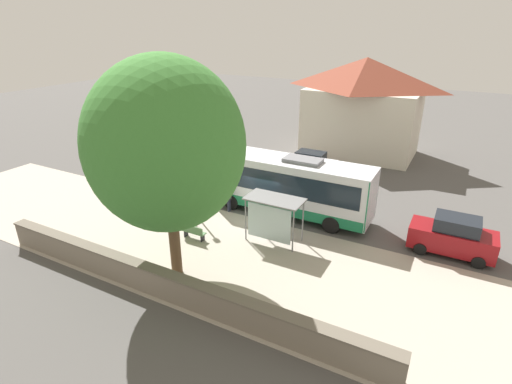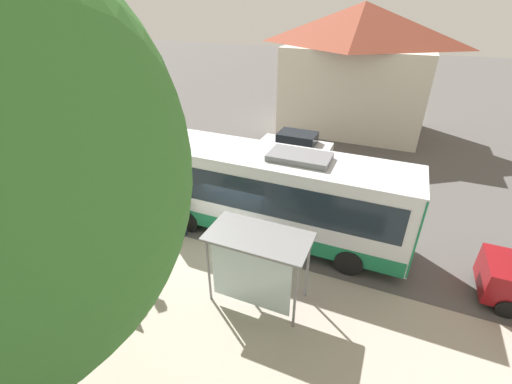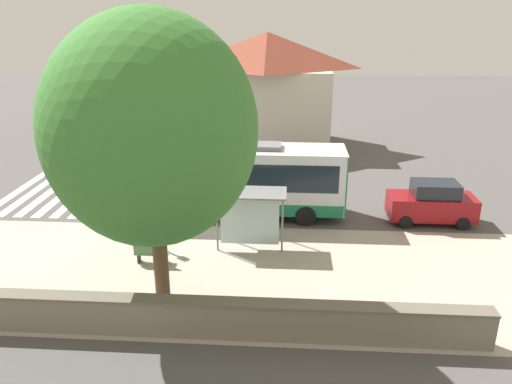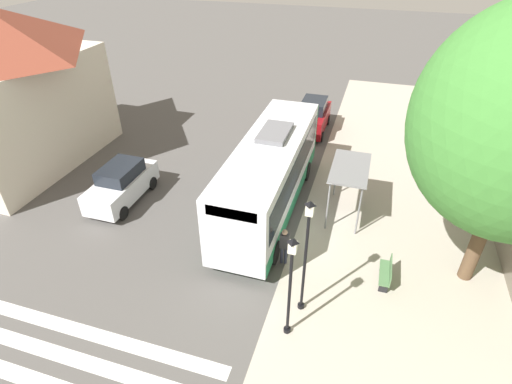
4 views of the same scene
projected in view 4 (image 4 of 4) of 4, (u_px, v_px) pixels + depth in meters
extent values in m
plane|color=#514F4C|center=(297.00, 231.00, 17.82)|extent=(120.00, 120.00, 0.00)
cube|color=#ADA393|center=(402.00, 251.00, 16.71)|extent=(9.00, 44.00, 0.02)
cube|color=silver|center=(102.00, 337.00, 13.21)|extent=(9.00, 0.50, 0.01)
cube|color=silver|center=(84.00, 362.00, 12.46)|extent=(9.00, 0.50, 0.01)
cube|color=beige|center=(15.00, 113.00, 21.61)|extent=(6.15, 9.42, 5.78)
cube|color=silver|center=(270.00, 172.00, 18.17)|extent=(2.50, 10.06, 3.08)
cube|color=black|center=(270.00, 165.00, 17.95)|extent=(2.54, 9.25, 1.36)
cube|color=#197247|center=(269.00, 195.00, 18.86)|extent=(2.54, 9.86, 0.62)
cube|color=#197247|center=(294.00, 128.00, 22.15)|extent=(2.54, 0.06, 2.96)
cube|color=black|center=(231.00, 213.00, 13.52)|extent=(1.88, 0.08, 0.43)
cube|color=slate|center=(275.00, 133.00, 17.86)|extent=(1.25, 2.21, 0.22)
cylinder|color=black|center=(274.00, 252.00, 15.92)|extent=(0.30, 1.00, 1.00)
cylinder|color=black|center=(219.00, 241.00, 16.49)|extent=(0.30, 1.00, 1.00)
cylinder|color=black|center=(306.00, 171.00, 21.19)|extent=(0.30, 1.00, 1.00)
cylinder|color=black|center=(264.00, 165.00, 21.77)|extent=(0.30, 1.00, 1.00)
cylinder|color=slate|center=(336.00, 174.00, 19.51)|extent=(0.08, 0.08, 2.45)
cylinder|color=slate|center=(328.00, 206.00, 17.29)|extent=(0.08, 0.08, 2.45)
cylinder|color=slate|center=(364.00, 179.00, 19.19)|extent=(0.08, 0.08, 2.45)
cylinder|color=slate|center=(359.00, 212.00, 16.96)|extent=(0.08, 0.08, 2.45)
cube|color=slate|center=(350.00, 168.00, 17.53)|extent=(1.63, 3.10, 0.08)
cube|color=silver|center=(361.00, 192.00, 18.01)|extent=(0.03, 2.52, 1.96)
cylinder|color=#2D3347|center=(286.00, 256.00, 15.88)|extent=(0.12, 0.12, 0.82)
cylinder|color=#2D3347|center=(282.00, 255.00, 15.92)|extent=(0.12, 0.12, 0.82)
cube|color=#333338|center=(284.00, 241.00, 15.49)|extent=(0.34, 0.22, 0.66)
sphere|color=tan|center=(285.00, 232.00, 15.25)|extent=(0.23, 0.23, 0.23)
cube|color=#4C7247|center=(385.00, 273.00, 15.04)|extent=(0.40, 1.41, 0.06)
cube|color=#4C7247|center=(391.00, 269.00, 14.87)|extent=(0.04, 1.41, 0.40)
cube|color=black|center=(384.00, 267.00, 15.61)|extent=(0.32, 0.06, 0.45)
cube|color=black|center=(383.00, 288.00, 14.71)|extent=(0.32, 0.06, 0.45)
cylinder|color=black|center=(301.00, 306.00, 14.20)|extent=(0.24, 0.24, 0.16)
cylinder|color=black|center=(305.00, 265.00, 13.09)|extent=(0.10, 0.10, 4.15)
cube|color=silver|center=(310.00, 210.00, 11.84)|extent=(0.24, 0.24, 0.35)
pyramid|color=black|center=(310.00, 203.00, 11.71)|extent=(0.28, 0.28, 0.14)
cylinder|color=black|center=(287.00, 330.00, 13.35)|extent=(0.24, 0.24, 0.16)
cylinder|color=black|center=(289.00, 295.00, 12.40)|extent=(0.10, 0.10, 3.58)
cube|color=silver|center=(293.00, 247.00, 11.31)|extent=(0.24, 0.24, 0.35)
pyramid|color=black|center=(293.00, 241.00, 11.18)|extent=(0.28, 0.28, 0.14)
cylinder|color=brown|center=(482.00, 231.00, 14.26)|extent=(0.51, 0.51, 4.50)
cube|color=maroon|center=(313.00, 119.00, 26.10)|extent=(1.77, 4.14, 1.12)
cube|color=black|center=(314.00, 105.00, 25.67)|extent=(1.50, 2.15, 0.70)
cylinder|color=black|center=(321.00, 136.00, 25.11)|extent=(0.22, 0.64, 0.64)
cylinder|color=black|center=(295.00, 133.00, 25.52)|extent=(0.22, 0.64, 0.64)
cylinder|color=black|center=(328.00, 120.00, 27.25)|extent=(0.22, 0.64, 0.64)
cylinder|color=black|center=(304.00, 117.00, 27.65)|extent=(0.22, 0.64, 0.64)
cube|color=silver|center=(122.00, 187.00, 19.43)|extent=(1.71, 4.15, 0.99)
cube|color=black|center=(120.00, 171.00, 19.06)|extent=(1.46, 2.16, 0.62)
cylinder|color=black|center=(123.00, 213.00, 18.41)|extent=(0.22, 0.64, 0.64)
cylinder|color=black|center=(93.00, 207.00, 18.80)|extent=(0.22, 0.64, 0.64)
cylinder|color=black|center=(152.00, 183.00, 20.55)|extent=(0.22, 0.64, 0.64)
cylinder|color=black|center=(125.00, 178.00, 20.95)|extent=(0.22, 0.64, 0.64)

